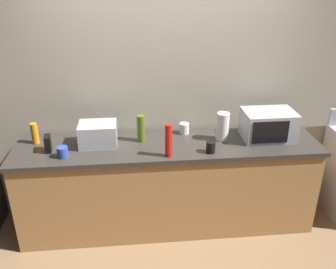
% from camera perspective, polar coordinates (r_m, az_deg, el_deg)
% --- Properties ---
extents(ground_plane, '(8.00, 8.00, 0.00)m').
position_cam_1_polar(ground_plane, '(3.57, 0.67, -17.54)').
color(ground_plane, '#93704C').
extents(back_wall, '(6.40, 0.10, 2.70)m').
position_cam_1_polar(back_wall, '(3.60, -0.66, 7.81)').
color(back_wall, '#B2A893').
rests_on(back_wall, ground_plane).
extents(counter_run, '(2.84, 0.64, 0.90)m').
position_cam_1_polar(counter_run, '(3.61, 0.00, -7.93)').
color(counter_run, '#B27F4C').
rests_on(counter_run, ground_plane).
extents(microwave, '(0.48, 0.35, 0.27)m').
position_cam_1_polar(microwave, '(3.59, 15.39, 1.47)').
color(microwave, '#B7BABF').
rests_on(microwave, counter_run).
extents(toaster_oven, '(0.34, 0.26, 0.21)m').
position_cam_1_polar(toaster_oven, '(3.40, -10.90, 0.05)').
color(toaster_oven, '#B7BABF').
rests_on(toaster_oven, counter_run).
extents(paper_towel_roll, '(0.12, 0.12, 0.27)m').
position_cam_1_polar(paper_towel_roll, '(3.46, 8.54, 1.24)').
color(paper_towel_roll, white).
rests_on(paper_towel_roll, counter_run).
extents(cordless_phone, '(0.06, 0.11, 0.15)m').
position_cam_1_polar(cordless_phone, '(3.40, -18.27, -1.37)').
color(cordless_phone, black).
rests_on(cordless_phone, counter_run).
extents(bottle_olive_oil, '(0.07, 0.07, 0.26)m').
position_cam_1_polar(bottle_olive_oil, '(3.41, -4.25, 0.96)').
color(bottle_olive_oil, '#4C6B19').
rests_on(bottle_olive_oil, counter_run).
extents(bottle_hot_sauce, '(0.06, 0.06, 0.30)m').
position_cam_1_polar(bottle_hot_sauce, '(3.11, 0.08, -0.96)').
color(bottle_hot_sauce, red).
rests_on(bottle_hot_sauce, counter_run).
extents(bottle_dish_soap, '(0.06, 0.06, 0.20)m').
position_cam_1_polar(bottle_dish_soap, '(3.58, -20.12, 0.16)').
color(bottle_dish_soap, orange).
rests_on(bottle_dish_soap, counter_run).
extents(mug_white, '(0.09, 0.09, 0.10)m').
position_cam_1_polar(mug_white, '(3.59, 2.55, 0.96)').
color(mug_white, white).
rests_on(mug_white, counter_run).
extents(mug_blue, '(0.10, 0.10, 0.09)m').
position_cam_1_polar(mug_blue, '(3.27, -16.16, -2.65)').
color(mug_blue, '#2D4CB2').
rests_on(mug_blue, counter_run).
extents(mug_black, '(0.08, 0.08, 0.10)m').
position_cam_1_polar(mug_black, '(3.24, 6.70, -1.97)').
color(mug_black, black).
rests_on(mug_black, counter_run).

